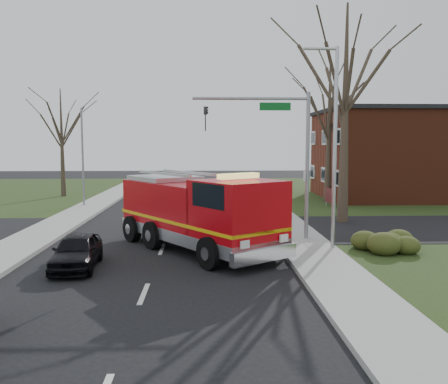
{
  "coord_description": "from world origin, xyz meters",
  "views": [
    {
      "loc": [
        1.85,
        -19.89,
        4.48
      ],
      "look_at": [
        2.82,
        4.48,
        2.0
      ],
      "focal_mm": 38.0,
      "sensor_mm": 36.0,
      "label": 1
    }
  ],
  "objects": [
    {
      "name": "streetlight_pole",
      "position": [
        7.14,
        -0.5,
        4.55
      ],
      "size": [
        1.48,
        0.16,
        8.4
      ],
      "color": "#B7BABF",
      "rests_on": "ground"
    },
    {
      "name": "ground",
      "position": [
        0.0,
        0.0,
        0.0
      ],
      "size": [
        120.0,
        120.0,
        0.0
      ],
      "primitive_type": "plane",
      "color": "black",
      "rests_on": "ground"
    },
    {
      "name": "health_center_sign",
      "position": [
        10.5,
        12.5,
        0.88
      ],
      "size": [
        0.12,
        2.0,
        1.4
      ],
      "color": "#561418",
      "rests_on": "ground"
    },
    {
      "name": "parked_car_maroon",
      "position": [
        -2.8,
        -2.89,
        0.63
      ],
      "size": [
        1.73,
        3.81,
        1.27
      ],
      "primitive_type": "imported",
      "rotation": [
        0.0,
        0.0,
        0.06
      ],
      "color": "black",
      "rests_on": "ground"
    },
    {
      "name": "fire_engine",
      "position": [
        1.57,
        -0.22,
        1.54
      ],
      "size": [
        7.15,
        8.54,
        3.39
      ],
      "rotation": [
        0.0,
        0.0,
        0.61
      ],
      "color": "#B4080F",
      "rests_on": "ground"
    },
    {
      "name": "sidewalk_left",
      "position": [
        -6.2,
        0.0,
        0.07
      ],
      "size": [
        2.4,
        80.0,
        0.15
      ],
      "primitive_type": "cube",
      "color": "#9FA09A",
      "rests_on": "ground"
    },
    {
      "name": "hedge_corner",
      "position": [
        9.0,
        -1.0,
        0.58
      ],
      "size": [
        2.8,
        2.0,
        0.9
      ],
      "primitive_type": "ellipsoid",
      "color": "#2F3F16",
      "rests_on": "lawn_right"
    },
    {
      "name": "bare_tree_far",
      "position": [
        11.0,
        15.0,
        6.49
      ],
      "size": [
        5.25,
        5.25,
        10.5
      ],
      "color": "#372C20",
      "rests_on": "ground"
    },
    {
      "name": "brick_building",
      "position": [
        19.0,
        18.0,
        3.66
      ],
      "size": [
        15.4,
        10.4,
        7.25
      ],
      "color": "maroon",
      "rests_on": "ground"
    },
    {
      "name": "bare_tree_left",
      "position": [
        -10.0,
        20.0,
        5.56
      ],
      "size": [
        4.5,
        4.5,
        9.0
      ],
      "color": "#372C20",
      "rests_on": "ground"
    },
    {
      "name": "traffic_signal_mast",
      "position": [
        5.21,
        1.5,
        4.71
      ],
      "size": [
        5.29,
        0.18,
        6.8
      ],
      "color": "gray",
      "rests_on": "ground"
    },
    {
      "name": "utility_pole_far",
      "position": [
        -6.8,
        14.0,
        3.5
      ],
      "size": [
        0.14,
        0.14,
        7.0
      ],
      "primitive_type": "cylinder",
      "color": "gray",
      "rests_on": "ground"
    },
    {
      "name": "bare_tree_near",
      "position": [
        9.5,
        6.0,
        7.41
      ],
      "size": [
        6.0,
        6.0,
        12.0
      ],
      "color": "#372C20",
      "rests_on": "ground"
    },
    {
      "name": "sidewalk_right",
      "position": [
        6.2,
        0.0,
        0.07
      ],
      "size": [
        2.4,
        80.0,
        0.15
      ],
      "primitive_type": "cube",
      "color": "#9FA09A",
      "rests_on": "ground"
    }
  ]
}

